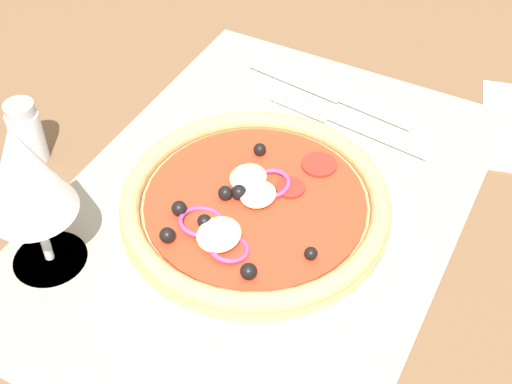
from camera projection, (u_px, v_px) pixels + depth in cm
name	position (u px, v px, depth cm)	size (l,w,h in cm)	color
ground_plane	(259.00, 217.00, 66.58)	(190.00, 140.00, 2.40)	brown
placemat	(259.00, 207.00, 65.58)	(49.39, 35.03, 0.40)	gray
plate	(255.00, 216.00, 63.66)	(26.27, 26.27, 1.24)	white
pizza	(255.00, 203.00, 62.41)	(23.97, 23.97, 2.69)	tan
fork	(339.00, 120.00, 73.84)	(3.61, 18.05, 0.44)	silver
knife	(327.00, 91.00, 77.21)	(4.25, 20.04, 0.62)	silver
wine_glass	(23.00, 174.00, 54.02)	(7.20, 7.20, 14.90)	silver
pepper_shaker	(26.00, 133.00, 68.32)	(3.20, 3.20, 6.70)	silver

